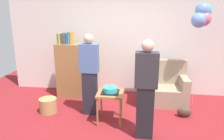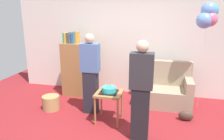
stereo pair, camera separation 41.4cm
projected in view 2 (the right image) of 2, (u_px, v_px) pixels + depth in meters
name	position (u px, v px, depth m)	size (l,w,h in m)	color
ground_plane	(114.00, 132.00, 3.78)	(8.00, 8.00, 0.00)	maroon
wall_back	(132.00, 40.00, 5.35)	(6.00, 0.10, 2.70)	silver
couch	(166.00, 90.00, 4.83)	(1.10, 0.70, 0.96)	gray
bookshelf	(79.00, 69.00, 5.29)	(0.80, 0.36, 1.59)	olive
side_table	(109.00, 97.00, 4.03)	(0.48, 0.48, 0.59)	olive
birthday_cake	(109.00, 90.00, 4.00)	(0.32, 0.32, 0.17)	black
person_blowing_candles	(90.00, 74.00, 4.32)	(0.36, 0.22, 1.63)	#23232D
person_holding_cake	(141.00, 91.00, 3.39)	(0.36, 0.22, 1.63)	black
wicker_basket	(51.00, 103.00, 4.63)	(0.36, 0.36, 0.30)	#A88451
handbag	(186.00, 116.00, 4.16)	(0.28, 0.14, 0.20)	#473328
balloon_bunch	(208.00, 15.00, 4.15)	(0.43, 0.49, 2.21)	silver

